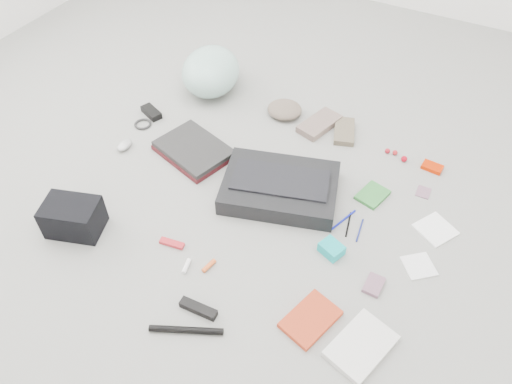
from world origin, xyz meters
The scene contains 33 objects.
ground_plane centered at (0.00, 0.00, 0.00)m, with size 4.00×4.00×0.00m, color gray.
messenger_bag centered at (0.07, 0.08, 0.04)m, with size 0.48×0.34×0.08m, color black.
bag_flap centered at (0.07, 0.08, 0.09)m, with size 0.40×0.18×0.01m, color black.
laptop_sleeve centered at (-0.39, 0.12, 0.01)m, with size 0.33×0.25×0.02m, color #51161B.
laptop centered at (-0.39, 0.12, 0.03)m, with size 0.33×0.24×0.02m, color black.
bike_helmet centered at (-0.59, 0.60, 0.11)m, with size 0.30×0.37×0.22m, color #ACDED0.
beanie centered at (-0.15, 0.59, 0.03)m, with size 0.17×0.16×0.06m, color #736253.
mitten_left centered at (0.04, 0.58, 0.02)m, with size 0.11×0.23×0.03m, color #80695F.
mitten_right centered at (0.17, 0.59, 0.01)m, with size 0.09×0.19×0.03m, color #6C5F4B.
power_brick centered at (-0.74, 0.27, 0.02)m, with size 0.12×0.05×0.03m, color black.
cable_coil centered at (-0.73, 0.18, 0.01)m, with size 0.09×0.09×0.01m, color black.
mouse centered at (-0.70, 0.00, 0.02)m, with size 0.05×0.09×0.03m, color #A7A7A7.
camera_bag centered at (-0.56, -0.48, 0.07)m, with size 0.21×0.15×0.14m, color black.
multitool centered at (-0.18, -0.36, 0.01)m, with size 0.10×0.03×0.02m, color #B21F26.
toiletry_tube_white centered at (-0.07, -0.43, 0.01)m, with size 0.02×0.02×0.06m, color white.
toiletry_tube_orange centered at (0.01, -0.39, 0.01)m, with size 0.02×0.02×0.06m, color orange.
u_lock centered at (0.07, -0.56, 0.01)m, with size 0.14×0.03×0.03m, color black.
bike_pump centered at (0.08, -0.65, 0.01)m, with size 0.02×0.02×0.25m, color black.
book_red centered at (0.43, -0.41, 0.01)m, with size 0.13×0.20×0.02m, color red.
book_white centered at (0.62, -0.42, 0.01)m, with size 0.15×0.23×0.02m, color silver.
notepad centered at (0.43, 0.25, 0.01)m, with size 0.10×0.13×0.02m, color #2F7732.
pen_blue centered at (0.37, 0.07, 0.00)m, with size 0.01×0.01×0.15m, color #0F18A4.
pen_black centered at (0.39, 0.06, 0.00)m, with size 0.01×0.01×0.13m, color black.
pen_navy centered at (0.45, 0.05, 0.00)m, with size 0.01×0.01×0.12m, color navy.
accordion_wallet centered at (0.38, -0.11, 0.02)m, with size 0.09×0.07×0.04m, color #0EB6B9.
card_deck centered at (0.58, -0.18, 0.01)m, with size 0.06×0.09×0.02m, color #865C71.
napkin_top centered at (0.71, 0.20, 0.00)m, with size 0.14×0.14×0.01m, color white.
napkin_bottom centered at (0.70, -0.01, 0.00)m, with size 0.11×0.11×0.01m, color white.
lollipop_a centered at (0.40, 0.55, 0.01)m, with size 0.02×0.02×0.02m, color #A61622.
lollipop_b centered at (0.43, 0.56, 0.01)m, with size 0.02×0.02×0.02m, color #B11C22.
lollipop_c centered at (0.48, 0.53, 0.01)m, with size 0.03×0.03×0.03m, color #A80515.
altoids_tin centered at (0.61, 0.54, 0.01)m, with size 0.09×0.06×0.02m, color red.
stamp_sheet centered at (0.62, 0.38, 0.00)m, with size 0.06×0.07×0.00m, color gray.
Camera 1 is at (0.68, -1.26, 1.56)m, focal length 35.00 mm.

